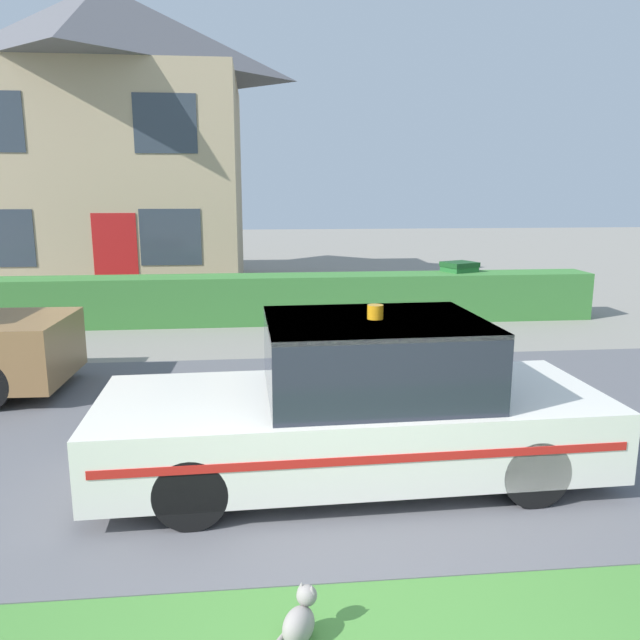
% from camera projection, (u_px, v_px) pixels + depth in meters
% --- Properties ---
extents(road_strip, '(28.00, 5.80, 0.01)m').
position_uv_depth(road_strip, '(311.00, 425.00, 7.04)').
color(road_strip, '#5B5B60').
rests_on(road_strip, ground).
extents(garden_hedge, '(11.94, 0.86, 0.95)m').
position_uv_depth(garden_hedge, '(299.00, 299.00, 12.53)').
color(garden_hedge, '#3D7F38').
rests_on(garden_hedge, ground).
extents(police_car, '(4.58, 1.82, 1.60)m').
position_uv_depth(police_car, '(358.00, 406.00, 5.69)').
color(police_car, black).
rests_on(police_car, road_strip).
extents(cat, '(0.33, 0.30, 0.32)m').
position_uv_depth(cat, '(300.00, 620.00, 3.66)').
color(cat, gray).
rests_on(cat, ground).
extents(house_left, '(7.15, 6.40, 7.82)m').
position_uv_depth(house_left, '(110.00, 138.00, 16.74)').
color(house_left, tan).
rests_on(house_left, ground).
extents(wheelie_bin, '(0.79, 0.76, 1.15)m').
position_uv_depth(wheelie_bin, '(458.00, 289.00, 13.04)').
color(wheelie_bin, '#23662D').
rests_on(wheelie_bin, ground).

